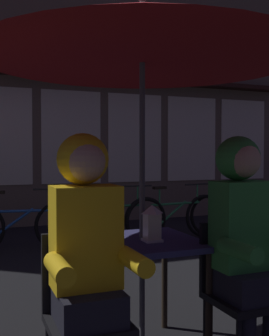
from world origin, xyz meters
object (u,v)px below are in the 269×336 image
at_px(patio_umbrella, 142,33).
at_px(person_left_hooded, 87,242).
at_px(chair_left, 84,308).
at_px(bicycle_furthest, 239,213).
at_px(person_right_hooded, 245,229).
at_px(cafe_table, 142,255).
at_px(bicycle_third, 20,226).
at_px(bicycle_fifth, 176,217).
at_px(lantern, 152,222).
at_px(chair_right, 239,286).
at_px(bicycle_fourth, 112,220).

relative_size(patio_umbrella, person_left_hooded, 1.65).
xyz_separation_m(chair_left, bicycle_furthest, (3.46, 3.48, -0.14)).
relative_size(person_left_hooded, person_right_hooded, 1.00).
bearing_deg(chair_left, cafe_table, 37.55).
xyz_separation_m(bicycle_third, bicycle_fifth, (2.27, -0.03, 0.00)).
relative_size(patio_umbrella, bicycle_third, 1.39).
xyz_separation_m(person_left_hooded, person_right_hooded, (0.96, 0.00, 0.00)).
distance_m(lantern, chair_right, 0.65).
bearing_deg(chair_left, bicycle_fourth, 69.27).
height_order(chair_left, chair_right, same).
xyz_separation_m(cafe_table, chair_right, (0.48, -0.37, -0.15)).
bearing_deg(person_left_hooded, bicycle_fourth, 69.57).
bearing_deg(cafe_table, bicycle_fourth, 74.83).
bearing_deg(lantern, bicycle_furthest, 47.26).
distance_m(cafe_table, bicycle_third, 3.19).
relative_size(patio_umbrella, lantern, 10.00).
bearing_deg(chair_left, bicycle_third, 89.13).
relative_size(patio_umbrella, chair_right, 2.66).
relative_size(lantern, bicycle_furthest, 0.14).
relative_size(chair_right, person_right_hooded, 0.62).
bearing_deg(lantern, chair_left, -149.97).
xyz_separation_m(patio_umbrella, bicycle_fourth, (0.86, 3.17, -1.71)).
xyz_separation_m(lantern, bicycle_fifth, (1.81, 3.19, -0.51)).
relative_size(lantern, bicycle_fourth, 0.14).
bearing_deg(person_left_hooded, lantern, 34.52).
bearing_deg(person_right_hooded, bicycle_fifth, 68.89).
distance_m(chair_left, bicycle_furthest, 4.91).
xyz_separation_m(person_right_hooded, bicycle_furthest, (2.50, 3.54, -0.50)).
distance_m(person_left_hooded, person_right_hooded, 0.96).
relative_size(cafe_table, bicycle_third, 0.44).
height_order(person_right_hooded, bicycle_third, person_right_hooded).
bearing_deg(chair_right, chair_left, 180.00).
bearing_deg(bicycle_third, chair_right, -75.55).
relative_size(bicycle_third, bicycle_fourth, 0.99).
height_order(cafe_table, patio_umbrella, patio_umbrella).
xyz_separation_m(bicycle_third, bicycle_fourth, (1.29, 0.02, 0.00)).
distance_m(bicycle_third, bicycle_fifth, 2.27).
distance_m(patio_umbrella, person_left_hooded, 1.37).
height_order(cafe_table, chair_left, chair_left).
relative_size(lantern, chair_right, 0.27).
distance_m(chair_left, bicycle_third, 3.52).
bearing_deg(person_right_hooded, bicycle_fourth, 83.98).
height_order(cafe_table, lantern, lantern).
height_order(cafe_table, bicycle_fifth, bicycle_fifth).
distance_m(patio_umbrella, bicycle_fourth, 3.70).
xyz_separation_m(patio_umbrella, bicycle_third, (-0.43, 3.15, -1.71)).
relative_size(patio_umbrella, chair_left, 2.66).
relative_size(lantern, person_right_hooded, 0.17).
distance_m(cafe_table, chair_left, 0.62).
xyz_separation_m(lantern, bicycle_third, (-0.46, 3.22, -0.51)).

